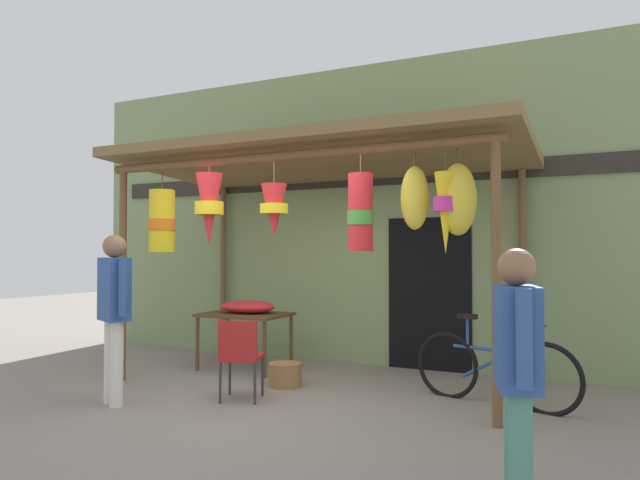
{
  "coord_description": "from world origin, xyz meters",
  "views": [
    {
      "loc": [
        3.01,
        -5.15,
        1.52
      ],
      "look_at": [
        -0.09,
        1.36,
        1.7
      ],
      "focal_mm": 32.24,
      "sensor_mm": 36.0,
      "label": 1
    }
  ],
  "objects_px": {
    "display_table": "(245,319)",
    "vendor_in_orange": "(517,363)",
    "parked_bicycle": "(493,370)",
    "customer_foreground": "(114,304)",
    "wicker_basket_by_table": "(285,375)",
    "flower_heap_on_table": "(248,307)",
    "folding_chair": "(240,352)"
  },
  "relations": [
    {
      "from": "folding_chair",
      "to": "flower_heap_on_table",
      "type": "bearing_deg",
      "value": 119.79
    },
    {
      "from": "folding_chair",
      "to": "vendor_in_orange",
      "type": "distance_m",
      "value": 3.36
    },
    {
      "from": "customer_foreground",
      "to": "display_table",
      "type": "bearing_deg",
      "value": 83.91
    },
    {
      "from": "display_table",
      "to": "flower_heap_on_table",
      "type": "height_order",
      "value": "flower_heap_on_table"
    },
    {
      "from": "parked_bicycle",
      "to": "customer_foreground",
      "type": "relative_size",
      "value": 0.99
    },
    {
      "from": "parked_bicycle",
      "to": "vendor_in_orange",
      "type": "relative_size",
      "value": 1.1
    },
    {
      "from": "wicker_basket_by_table",
      "to": "folding_chair",
      "type": "bearing_deg",
      "value": -96.42
    },
    {
      "from": "vendor_in_orange",
      "to": "customer_foreground",
      "type": "relative_size",
      "value": 0.91
    },
    {
      "from": "flower_heap_on_table",
      "to": "folding_chair",
      "type": "bearing_deg",
      "value": -60.21
    },
    {
      "from": "folding_chair",
      "to": "customer_foreground",
      "type": "xyz_separation_m",
      "value": [
        -1.08,
        -0.66,
        0.52
      ]
    },
    {
      "from": "parked_bicycle",
      "to": "display_table",
      "type": "bearing_deg",
      "value": 172.66
    },
    {
      "from": "folding_chair",
      "to": "display_table",
      "type": "bearing_deg",
      "value": 121.27
    },
    {
      "from": "flower_heap_on_table",
      "to": "wicker_basket_by_table",
      "type": "bearing_deg",
      "value": -35.25
    },
    {
      "from": "parked_bicycle",
      "to": "vendor_in_orange",
      "type": "bearing_deg",
      "value": -78.52
    },
    {
      "from": "flower_heap_on_table",
      "to": "parked_bicycle",
      "type": "relative_size",
      "value": 0.45
    },
    {
      "from": "flower_heap_on_table",
      "to": "folding_chair",
      "type": "height_order",
      "value": "flower_heap_on_table"
    },
    {
      "from": "flower_heap_on_table",
      "to": "wicker_basket_by_table",
      "type": "xyz_separation_m",
      "value": [
        0.91,
        -0.64,
        -0.69
      ]
    },
    {
      "from": "flower_heap_on_table",
      "to": "parked_bicycle",
      "type": "xyz_separation_m",
      "value": [
        3.21,
        -0.44,
        -0.48
      ]
    },
    {
      "from": "display_table",
      "to": "customer_foreground",
      "type": "bearing_deg",
      "value": -96.09
    },
    {
      "from": "display_table",
      "to": "parked_bicycle",
      "type": "distance_m",
      "value": 3.28
    },
    {
      "from": "display_table",
      "to": "parked_bicycle",
      "type": "xyz_separation_m",
      "value": [
        3.24,
        -0.42,
        -0.31
      ]
    },
    {
      "from": "vendor_in_orange",
      "to": "customer_foreground",
      "type": "bearing_deg",
      "value": 166.39
    },
    {
      "from": "flower_heap_on_table",
      "to": "customer_foreground",
      "type": "relative_size",
      "value": 0.45
    },
    {
      "from": "display_table",
      "to": "vendor_in_orange",
      "type": "relative_size",
      "value": 0.72
    },
    {
      "from": "folding_chair",
      "to": "wicker_basket_by_table",
      "type": "distance_m",
      "value": 0.88
    },
    {
      "from": "parked_bicycle",
      "to": "wicker_basket_by_table",
      "type": "bearing_deg",
      "value": -174.95
    },
    {
      "from": "display_table",
      "to": "customer_foreground",
      "type": "relative_size",
      "value": 0.65
    },
    {
      "from": "folding_chair",
      "to": "vendor_in_orange",
      "type": "height_order",
      "value": "vendor_in_orange"
    },
    {
      "from": "flower_heap_on_table",
      "to": "display_table",
      "type": "bearing_deg",
      "value": -145.2
    },
    {
      "from": "customer_foreground",
      "to": "parked_bicycle",
      "type": "bearing_deg",
      "value": 25.58
    },
    {
      "from": "parked_bicycle",
      "to": "customer_foreground",
      "type": "height_order",
      "value": "customer_foreground"
    },
    {
      "from": "vendor_in_orange",
      "to": "wicker_basket_by_table",
      "type": "bearing_deg",
      "value": 139.41
    }
  ]
}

